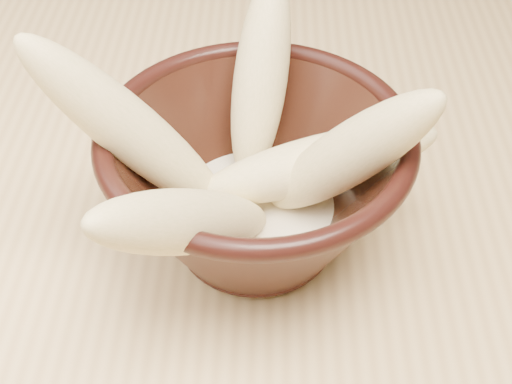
% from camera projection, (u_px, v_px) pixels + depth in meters
% --- Properties ---
extents(table, '(1.20, 0.80, 0.75)m').
position_uv_depth(table, '(28.00, 282.00, 0.57)').
color(table, '#E3BD7D').
rests_on(table, ground).
extents(bowl, '(0.20, 0.20, 0.11)m').
position_uv_depth(bowl, '(256.00, 182.00, 0.45)').
color(bowl, black).
rests_on(bowl, table).
extents(milk_puddle, '(0.11, 0.11, 0.02)m').
position_uv_depth(milk_puddle, '(256.00, 210.00, 0.47)').
color(milk_puddle, beige).
rests_on(milk_puddle, bowl).
extents(banana_upright, '(0.06, 0.11, 0.13)m').
position_uv_depth(banana_upright, '(261.00, 78.00, 0.47)').
color(banana_upright, '#C8BC76').
rests_on(banana_upright, bowl).
extents(banana_left, '(0.13, 0.05, 0.16)m').
position_uv_depth(banana_left, '(131.00, 131.00, 0.42)').
color(banana_left, '#C8BC76').
rests_on(banana_left, bowl).
extents(banana_right, '(0.12, 0.08, 0.14)m').
position_uv_depth(banana_right, '(348.00, 155.00, 0.42)').
color(banana_right, '#C8BC76').
rests_on(banana_right, bowl).
extents(banana_across, '(0.17, 0.07, 0.06)m').
position_uv_depth(banana_across, '(318.00, 163.00, 0.45)').
color(banana_across, '#C8BC76').
rests_on(banana_across, bowl).
extents(banana_front, '(0.12, 0.14, 0.13)m').
position_uv_depth(banana_front, '(190.00, 222.00, 0.38)').
color(banana_front, '#C8BC76').
rests_on(banana_front, bowl).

